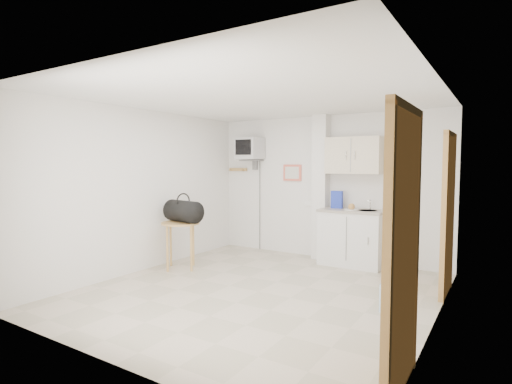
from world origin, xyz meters
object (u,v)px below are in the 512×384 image
Objects in this scene: duffel_bag at (183,211)px; water_bottle at (385,298)px; crt_television at (250,149)px; round_table at (180,229)px.

water_bottle is at bearing 6.42° from duffel_bag.
duffel_bag is 3.30m from water_bottle.
crt_television is 2.15m from round_table.
water_bottle is (3.23, -0.19, -0.47)m from round_table.
crt_television reaches higher than duffel_bag.
crt_television is 3.20× the size of duffel_bag.
crt_television is at bearing 83.28° from round_table.
round_table is 3.27m from water_bottle.
round_table reaches higher than water_bottle.
crt_television is at bearing 94.62° from duffel_bag.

